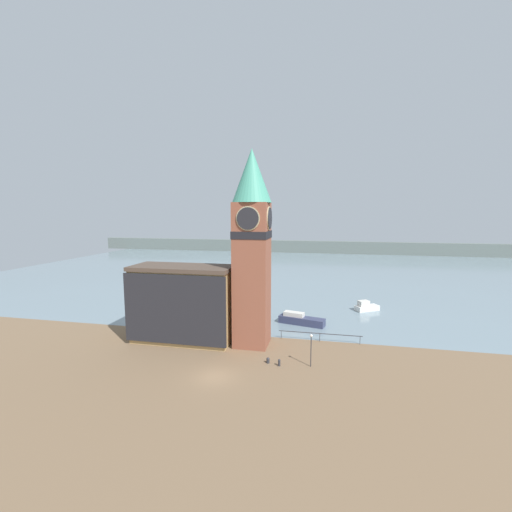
# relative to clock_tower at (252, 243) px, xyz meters

# --- Properties ---
(ground_plane) EXTENTS (160.00, 160.00, 0.00)m
(ground_plane) POSITION_rel_clock_tower_xyz_m (-1.83, -9.30, -12.87)
(ground_plane) COLOR brown
(water) EXTENTS (160.00, 120.00, 0.00)m
(water) POSITION_rel_clock_tower_xyz_m (-1.83, 62.98, -12.87)
(water) COLOR gray
(water) RESTS_ON ground_plane
(far_shoreline) EXTENTS (180.00, 3.00, 5.00)m
(far_shoreline) POSITION_rel_clock_tower_xyz_m (-1.83, 102.98, -10.37)
(far_shoreline) COLOR slate
(far_shoreline) RESTS_ON water
(pier_railing) EXTENTS (10.67, 0.08, 1.09)m
(pier_railing) POSITION_rel_clock_tower_xyz_m (8.40, 2.73, -11.91)
(pier_railing) COLOR #333338
(pier_railing) RESTS_ON ground_plane
(clock_tower) EXTENTS (4.77, 4.77, 24.21)m
(clock_tower) POSITION_rel_clock_tower_xyz_m (0.00, 0.00, 0.00)
(clock_tower) COLOR brown
(clock_tower) RESTS_ON ground_plane
(pier_building) EXTENTS (13.18, 5.66, 9.87)m
(pier_building) POSITION_rel_clock_tower_xyz_m (-9.05, -0.60, -7.91)
(pier_building) COLOR tan
(pier_building) RESTS_ON ground_plane
(boat_near) EXTENTS (7.08, 3.37, 1.73)m
(boat_near) POSITION_rel_clock_tower_xyz_m (5.41, 9.18, -12.19)
(boat_near) COLOR #333856
(boat_near) RESTS_ON water
(boat_far) EXTENTS (4.33, 3.53, 1.79)m
(boat_far) POSITION_rel_clock_tower_xyz_m (15.82, 18.64, -12.21)
(boat_far) COLOR silver
(boat_far) RESTS_ON water
(mooring_bollard_near) EXTENTS (0.37, 0.37, 0.64)m
(mooring_bollard_near) POSITION_rel_clock_tower_xyz_m (2.93, -5.05, -12.53)
(mooring_bollard_near) COLOR #2D2D33
(mooring_bollard_near) RESTS_ON ground_plane
(mooring_bollard_far) EXTENTS (0.28, 0.28, 0.77)m
(mooring_bollard_far) POSITION_rel_clock_tower_xyz_m (4.24, -5.51, -12.45)
(mooring_bollard_far) COLOR #2D2D33
(mooring_bollard_far) RESTS_ON ground_plane
(lamp_post) EXTENTS (0.32, 0.32, 3.63)m
(lamp_post) POSITION_rel_clock_tower_xyz_m (7.62, -4.93, -10.30)
(lamp_post) COLOR #2D2D33
(lamp_post) RESTS_ON ground_plane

